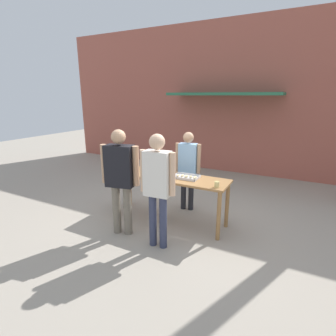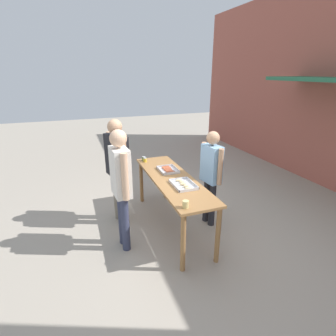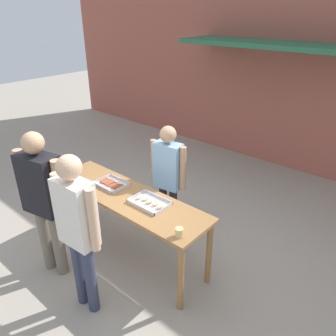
# 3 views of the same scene
# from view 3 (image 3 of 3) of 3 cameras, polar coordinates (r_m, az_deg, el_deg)

# --- Properties ---
(ground_plane) EXTENTS (24.00, 24.00, 0.00)m
(ground_plane) POSITION_cam_3_polar(r_m,az_deg,el_deg) (4.60, -6.64, -14.42)
(ground_plane) COLOR #A39989
(building_facade_back) EXTENTS (12.00, 1.11, 4.50)m
(building_facade_back) POSITION_cam_3_polar(r_m,az_deg,el_deg) (6.84, 18.80, 18.88)
(building_facade_back) COLOR #A85647
(building_facade_back) RESTS_ON ground
(serving_table) EXTENTS (2.29, 0.65, 0.91)m
(serving_table) POSITION_cam_3_polar(r_m,az_deg,el_deg) (4.13, -7.20, -6.12)
(serving_table) COLOR olive
(serving_table) RESTS_ON ground
(food_tray_sausages) EXTENTS (0.40, 0.31, 0.04)m
(food_tray_sausages) POSITION_cam_3_polar(r_m,az_deg,el_deg) (4.31, -9.83, -2.77)
(food_tray_sausages) COLOR silver
(food_tray_sausages) RESTS_ON serving_table
(food_tray_buns) EXTENTS (0.45, 0.32, 0.05)m
(food_tray_buns) POSITION_cam_3_polar(r_m,az_deg,el_deg) (3.86, -3.17, -6.03)
(food_tray_buns) COLOR silver
(food_tray_buns) RESTS_ON serving_table
(condiment_jar_mustard) EXTENTS (0.06, 0.06, 0.08)m
(condiment_jar_mustard) POSITION_cam_3_polar(r_m,az_deg,el_deg) (4.68, -17.68, -0.88)
(condiment_jar_mustard) COLOR #567A38
(condiment_jar_mustard) RESTS_ON serving_table
(condiment_jar_ketchup) EXTENTS (0.06, 0.06, 0.08)m
(condiment_jar_ketchup) POSITION_cam_3_polar(r_m,az_deg,el_deg) (4.61, -17.05, -1.22)
(condiment_jar_ketchup) COLOR gold
(condiment_jar_ketchup) RESTS_ON serving_table
(beer_cup) EXTENTS (0.08, 0.08, 0.10)m
(beer_cup) POSITION_cam_3_polar(r_m,az_deg,el_deg) (3.34, 1.97, -11.15)
(beer_cup) COLOR #DBC67A
(beer_cup) RESTS_ON serving_table
(person_server_behind_table) EXTENTS (0.52, 0.25, 1.66)m
(person_server_behind_table) POSITION_cam_3_polar(r_m,az_deg,el_deg) (4.35, -0.00, -0.90)
(person_server_behind_table) COLOR #232328
(person_server_behind_table) RESTS_ON ground
(person_customer_holding_hotdog) EXTENTS (0.66, 0.35, 1.84)m
(person_customer_holding_hotdog) POSITION_cam_3_polar(r_m,az_deg,el_deg) (3.95, -20.94, -4.35)
(person_customer_holding_hotdog) COLOR #756B5B
(person_customer_holding_hotdog) RESTS_ON ground
(person_customer_with_cup) EXTENTS (0.58, 0.25, 1.83)m
(person_customer_with_cup) POSITION_cam_3_polar(r_m,az_deg,el_deg) (3.33, -15.52, -9.23)
(person_customer_with_cup) COLOR #333851
(person_customer_with_cup) RESTS_ON ground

